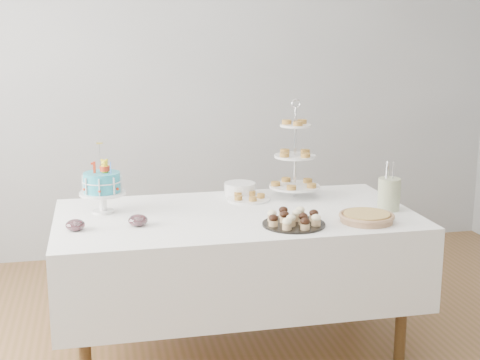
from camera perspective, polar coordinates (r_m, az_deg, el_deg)
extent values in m
cube|color=#979A9C|center=(5.17, -4.30, 8.35)|extent=(5.00, 0.04, 2.70)
cube|color=#979A9C|center=(1.38, 19.81, -4.45)|extent=(5.00, 0.04, 2.70)
cube|color=white|center=(3.68, -0.36, -6.22)|extent=(1.92, 1.02, 0.45)
cylinder|color=#51371C|center=(3.35, -13.18, -12.44)|extent=(0.06, 0.06, 0.67)
cylinder|color=#51371C|center=(3.68, 13.66, -10.08)|extent=(0.06, 0.06, 0.67)
cylinder|color=#51371C|center=(4.03, -13.07, -8.02)|extent=(0.06, 0.06, 0.67)
cylinder|color=#51371C|center=(4.31, 9.39, -6.47)|extent=(0.06, 0.06, 0.67)
cylinder|color=teal|center=(3.66, -11.69, -0.19)|extent=(0.19, 0.19, 0.11)
torus|color=silver|center=(3.66, -11.70, -0.10)|extent=(0.21, 0.21, 0.01)
cube|color=red|center=(3.64, -12.32, 1.07)|extent=(0.02, 0.02, 0.06)
cylinder|color=#3572E4|center=(3.61, -10.98, 1.03)|extent=(0.01, 0.01, 0.06)
cylinder|color=silver|center=(3.66, -11.86, 1.87)|extent=(0.00, 0.00, 0.15)
cylinder|color=yellow|center=(3.64, -11.92, 3.10)|extent=(0.04, 0.04, 0.01)
cylinder|color=black|center=(3.40, 4.61, -3.78)|extent=(0.32, 0.32, 0.01)
ellipsoid|color=black|center=(3.37, 3.60, -3.10)|extent=(0.05, 0.05, 0.04)
ellipsoid|color=#F9F0C1|center=(3.41, 5.63, -2.97)|extent=(0.05, 0.05, 0.04)
cylinder|color=#A57E59|center=(3.51, 10.75, -3.25)|extent=(0.27, 0.27, 0.03)
cylinder|color=tan|center=(3.51, 10.76, -2.93)|extent=(0.24, 0.24, 0.02)
torus|color=#A57E59|center=(3.51, 10.76, -2.99)|extent=(0.29, 0.29, 0.02)
cylinder|color=silver|center=(3.92, 4.72, 2.35)|extent=(0.01, 0.01, 0.53)
cylinder|color=white|center=(3.96, 4.66, -0.54)|extent=(0.30, 0.30, 0.01)
cylinder|color=white|center=(3.93, 4.71, 2.04)|extent=(0.25, 0.25, 0.01)
cylinder|color=white|center=(3.90, 4.76, 4.66)|extent=(0.18, 0.18, 0.01)
torus|color=silver|center=(3.88, 4.79, 6.50)|extent=(0.06, 0.01, 0.06)
cylinder|color=white|center=(4.01, -0.01, -0.75)|extent=(0.19, 0.19, 0.07)
cylinder|color=white|center=(3.89, 0.72, -1.63)|extent=(0.25, 0.25, 0.01)
ellipsoid|color=silver|center=(3.40, -13.87, -3.75)|extent=(0.10, 0.10, 0.06)
cylinder|color=#4F0611|center=(3.40, -13.87, -3.83)|extent=(0.07, 0.07, 0.03)
ellipsoid|color=silver|center=(3.42, -8.70, -3.42)|extent=(0.10, 0.10, 0.06)
cylinder|color=#4F0611|center=(3.42, -8.70, -3.49)|extent=(0.07, 0.07, 0.03)
cylinder|color=beige|center=(3.75, 12.59, -1.19)|extent=(0.12, 0.12, 0.18)
cylinder|color=beige|center=(3.77, 13.47, -0.91)|extent=(0.01, 0.01, 0.09)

